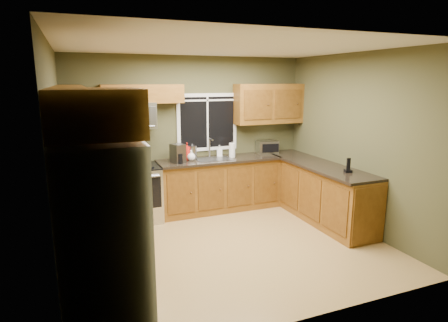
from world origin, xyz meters
TOP-DOWN VIEW (x-y plane):
  - floor at (0.00, 0.00)m, footprint 4.20×4.20m
  - ceiling at (0.00, 0.00)m, footprint 4.20×4.20m
  - back_wall at (0.00, 1.80)m, footprint 4.20×0.00m
  - front_wall at (0.00, -1.80)m, footprint 4.20×0.00m
  - left_wall at (-2.10, 0.00)m, footprint 0.00×3.60m
  - right_wall at (2.10, 0.00)m, footprint 0.00×3.60m
  - window at (0.30, 1.78)m, footprint 1.12×0.03m
  - base_cabinets_left at (-1.80, 0.48)m, footprint 0.60×2.65m
  - countertop_left at (-1.78, 0.48)m, footprint 0.65×2.65m
  - base_cabinets_back at (0.42, 1.50)m, footprint 2.17×0.60m
  - countertop_back at (0.42, 1.48)m, footprint 2.17×0.65m
  - base_cabinets_peninsula at (1.80, 0.54)m, footprint 0.60×2.52m
  - countertop_peninsula at (1.78, 0.55)m, footprint 0.65×2.50m
  - upper_cabinets_left at (-1.94, 0.48)m, footprint 0.33×2.65m
  - upper_cabinets_back_left at (-0.85, 1.64)m, footprint 1.30×0.33m
  - upper_cabinets_back_right at (1.45, 1.64)m, footprint 1.30×0.33m
  - upper_cabinet_over_fridge at (-1.74, -1.30)m, footprint 0.72×0.90m
  - refrigerator at (-1.74, -1.30)m, footprint 0.74×0.90m
  - range at (-1.05, 1.47)m, footprint 0.76×0.69m
  - microwave at (-1.05, 1.61)m, footprint 0.76×0.41m
  - sink at (0.30, 1.49)m, footprint 0.60×0.42m
  - toaster_oven at (1.42, 1.62)m, footprint 0.41×0.34m
  - coffee_maker at (-0.35, 1.42)m, footprint 0.25×0.29m
  - kettle at (-0.05, 1.60)m, footprint 0.18×0.18m
  - paper_towel_roll at (0.66, 1.50)m, footprint 0.14×0.14m
  - soap_bottle_a at (-0.15, 1.56)m, footprint 0.12×0.12m
  - soap_bottle_b at (0.48, 1.65)m, footprint 0.11×0.11m
  - soap_bottle_c at (-0.10, 1.50)m, footprint 0.16×0.16m
  - cordless_phone at (1.83, -0.17)m, footprint 0.12×0.12m

SIDE VIEW (x-z plane):
  - floor at x=0.00m, z-range 0.00..0.00m
  - base_cabinets_peninsula at x=1.80m, z-range 0.00..0.90m
  - base_cabinets_left at x=-1.80m, z-range 0.00..0.90m
  - base_cabinets_back at x=0.42m, z-range 0.00..0.90m
  - range at x=-1.05m, z-range 0.00..0.94m
  - refrigerator at x=-1.74m, z-range 0.00..1.80m
  - countertop_left at x=-1.78m, z-range 0.90..0.94m
  - countertop_back at x=0.42m, z-range 0.90..0.94m
  - countertop_peninsula at x=1.78m, z-range 0.90..0.94m
  - sink at x=0.30m, z-range 0.77..1.13m
  - cordless_phone at x=1.83m, z-range 0.90..1.11m
  - soap_bottle_c at x=-0.10m, z-range 0.94..1.12m
  - soap_bottle_b at x=0.48m, z-range 0.94..1.14m
  - toaster_oven at x=1.42m, z-range 0.94..1.18m
  - paper_towel_roll at x=0.66m, z-range 0.93..1.21m
  - kettle at x=-0.05m, z-range 0.93..1.22m
  - coffee_maker at x=-0.35m, z-range 0.93..1.24m
  - soap_bottle_a at x=-0.15m, z-range 0.94..1.24m
  - back_wall at x=0.00m, z-range -0.75..3.45m
  - front_wall at x=0.00m, z-range -0.75..3.45m
  - left_wall at x=-2.10m, z-range -0.45..3.15m
  - right_wall at x=2.10m, z-range -0.45..3.15m
  - window at x=0.30m, z-range 1.04..2.06m
  - microwave at x=-1.05m, z-range 1.52..1.94m
  - upper_cabinets_left at x=-1.94m, z-range 1.50..2.22m
  - upper_cabinets_back_right at x=1.45m, z-range 1.50..2.22m
  - upper_cabinet_over_fridge at x=-1.74m, z-range 1.84..2.22m
  - upper_cabinets_back_left at x=-0.85m, z-range 1.92..2.22m
  - ceiling at x=0.00m, z-range 2.70..2.70m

